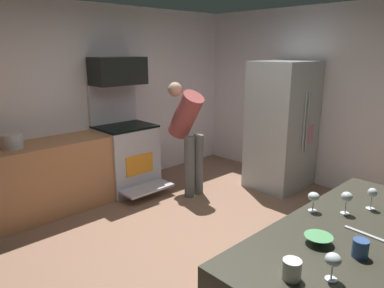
{
  "coord_description": "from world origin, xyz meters",
  "views": [
    {
      "loc": [
        -2.39,
        -2.25,
        1.99
      ],
      "look_at": [
        0.03,
        0.3,
        1.05
      ],
      "focal_mm": 33.16,
      "sensor_mm": 36.0,
      "label": 1
    }
  ],
  "objects_px": {
    "person_cook": "(188,130)",
    "wine_glass_extra": "(333,261)",
    "wine_glass_far": "(372,194)",
    "mug_tea": "(360,248)",
    "microwave": "(118,71)",
    "oven_range": "(126,155)",
    "wine_glass_near": "(347,198)",
    "mixing_bowl_large": "(318,240)",
    "stock_pot": "(12,141)",
    "refrigerator": "(282,126)",
    "wine_glass_mid": "(314,197)",
    "mug_coffee": "(292,269)"
  },
  "relations": [
    {
      "from": "wine_glass_far",
      "to": "person_cook",
      "type": "bearing_deg",
      "value": 74.62
    },
    {
      "from": "wine_glass_near",
      "to": "mug_coffee",
      "type": "height_order",
      "value": "wine_glass_near"
    },
    {
      "from": "mixing_bowl_large",
      "to": "wine_glass_near",
      "type": "relative_size",
      "value": 1.03
    },
    {
      "from": "wine_glass_near",
      "to": "mug_tea",
      "type": "distance_m",
      "value": 0.54
    },
    {
      "from": "oven_range",
      "to": "mug_coffee",
      "type": "relative_size",
      "value": 15.08
    },
    {
      "from": "mixing_bowl_large",
      "to": "mug_coffee",
      "type": "xyz_separation_m",
      "value": [
        -0.4,
        -0.07,
        0.03
      ]
    },
    {
      "from": "wine_glass_mid",
      "to": "wine_glass_extra",
      "type": "relative_size",
      "value": 0.97
    },
    {
      "from": "refrigerator",
      "to": "mug_tea",
      "type": "height_order",
      "value": "refrigerator"
    },
    {
      "from": "wine_glass_near",
      "to": "wine_glass_extra",
      "type": "bearing_deg",
      "value": -160.62
    },
    {
      "from": "wine_glass_extra",
      "to": "mug_coffee",
      "type": "bearing_deg",
      "value": 133.28
    },
    {
      "from": "oven_range",
      "to": "mug_tea",
      "type": "height_order",
      "value": "oven_range"
    },
    {
      "from": "person_cook",
      "to": "mug_tea",
      "type": "height_order",
      "value": "person_cook"
    },
    {
      "from": "wine_glass_near",
      "to": "wine_glass_far",
      "type": "bearing_deg",
      "value": -24.23
    },
    {
      "from": "wine_glass_extra",
      "to": "microwave",
      "type": "bearing_deg",
      "value": 72.54
    },
    {
      "from": "stock_pot",
      "to": "wine_glass_far",
      "type": "bearing_deg",
      "value": -69.23
    },
    {
      "from": "oven_range",
      "to": "wine_glass_extra",
      "type": "xyz_separation_m",
      "value": [
        -1.16,
        -3.6,
        0.5
      ]
    },
    {
      "from": "wine_glass_extra",
      "to": "wine_glass_mid",
      "type": "bearing_deg",
      "value": 34.63
    },
    {
      "from": "wine_glass_far",
      "to": "mug_coffee",
      "type": "height_order",
      "value": "wine_glass_far"
    },
    {
      "from": "refrigerator",
      "to": "wine_glass_far",
      "type": "height_order",
      "value": "refrigerator"
    },
    {
      "from": "refrigerator",
      "to": "wine_glass_mid",
      "type": "relative_size",
      "value": 13.14
    },
    {
      "from": "oven_range",
      "to": "mug_coffee",
      "type": "height_order",
      "value": "oven_range"
    },
    {
      "from": "wine_glass_near",
      "to": "stock_pot",
      "type": "bearing_deg",
      "value": 108.2
    },
    {
      "from": "microwave",
      "to": "mug_tea",
      "type": "distance_m",
      "value": 3.87
    },
    {
      "from": "wine_glass_far",
      "to": "mug_tea",
      "type": "relative_size",
      "value": 1.59
    },
    {
      "from": "oven_range",
      "to": "wine_glass_near",
      "type": "relative_size",
      "value": 9.47
    },
    {
      "from": "wine_glass_near",
      "to": "wine_glass_extra",
      "type": "distance_m",
      "value": 0.81
    },
    {
      "from": "oven_range",
      "to": "wine_glass_near",
      "type": "height_order",
      "value": "oven_range"
    },
    {
      "from": "mixing_bowl_large",
      "to": "mug_tea",
      "type": "height_order",
      "value": "mug_tea"
    },
    {
      "from": "mixing_bowl_large",
      "to": "mug_coffee",
      "type": "distance_m",
      "value": 0.41
    },
    {
      "from": "mixing_bowl_large",
      "to": "wine_glass_mid",
      "type": "xyz_separation_m",
      "value": [
        0.37,
        0.23,
        0.08
      ]
    },
    {
      "from": "wine_glass_mid",
      "to": "mug_coffee",
      "type": "xyz_separation_m",
      "value": [
        -0.77,
        -0.3,
        -0.05
      ]
    },
    {
      "from": "mixing_bowl_large",
      "to": "wine_glass_mid",
      "type": "height_order",
      "value": "wine_glass_mid"
    },
    {
      "from": "mug_coffee",
      "to": "mixing_bowl_large",
      "type": "bearing_deg",
      "value": 9.6
    },
    {
      "from": "person_cook",
      "to": "wine_glass_extra",
      "type": "height_order",
      "value": "person_cook"
    },
    {
      "from": "wine_glass_near",
      "to": "stock_pot",
      "type": "xyz_separation_m",
      "value": [
        -1.1,
        3.34,
        -0.04
      ]
    },
    {
      "from": "wine_glass_far",
      "to": "stock_pot",
      "type": "xyz_separation_m",
      "value": [
        -1.3,
        3.43,
        -0.03
      ]
    },
    {
      "from": "wine_glass_mid",
      "to": "stock_pot",
      "type": "distance_m",
      "value": 3.31
    },
    {
      "from": "mug_coffee",
      "to": "mug_tea",
      "type": "height_order",
      "value": "mug_coffee"
    },
    {
      "from": "oven_range",
      "to": "person_cook",
      "type": "xyz_separation_m",
      "value": [
        0.55,
        -0.72,
        0.4
      ]
    },
    {
      "from": "stock_pot",
      "to": "wine_glass_near",
      "type": "bearing_deg",
      "value": -71.8
    },
    {
      "from": "mug_coffee",
      "to": "wine_glass_extra",
      "type": "bearing_deg",
      "value": -46.72
    },
    {
      "from": "mixing_bowl_large",
      "to": "wine_glass_extra",
      "type": "relative_size",
      "value": 1.14
    },
    {
      "from": "wine_glass_mid",
      "to": "oven_range",
      "type": "bearing_deg",
      "value": 80.64
    },
    {
      "from": "microwave",
      "to": "wine_glass_mid",
      "type": "relative_size",
      "value": 5.29
    },
    {
      "from": "oven_range",
      "to": "mug_coffee",
      "type": "distance_m",
      "value": 3.72
    },
    {
      "from": "mug_coffee",
      "to": "wine_glass_far",
      "type": "bearing_deg",
      "value": 1.95
    },
    {
      "from": "wine_glass_near",
      "to": "wine_glass_extra",
      "type": "relative_size",
      "value": 1.11
    },
    {
      "from": "mug_coffee",
      "to": "mug_tea",
      "type": "bearing_deg",
      "value": -19.26
    },
    {
      "from": "wine_glass_near",
      "to": "wine_glass_mid",
      "type": "xyz_separation_m",
      "value": [
        -0.12,
        0.17,
        -0.02
      ]
    },
    {
      "from": "oven_range",
      "to": "wine_glass_far",
      "type": "bearing_deg",
      "value": -93.23
    }
  ]
}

